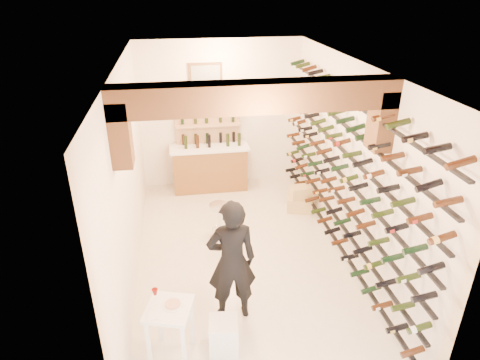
% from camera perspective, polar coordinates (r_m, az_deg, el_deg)
% --- Properties ---
extents(ground, '(6.00, 6.00, 0.00)m').
position_cam_1_polar(ground, '(7.30, 0.38, -10.26)').
color(ground, beige).
rests_on(ground, ground).
extents(room_shell, '(3.52, 6.02, 3.21)m').
position_cam_1_polar(room_shell, '(6.00, 0.85, 5.89)').
color(room_shell, white).
rests_on(room_shell, ground).
extents(wine_rack, '(0.32, 5.70, 2.56)m').
position_cam_1_polar(wine_rack, '(6.91, 13.05, 1.66)').
color(wine_rack, black).
rests_on(wine_rack, ground).
extents(back_counter, '(1.70, 0.62, 1.29)m').
position_cam_1_polar(back_counter, '(9.29, -4.11, 1.83)').
color(back_counter, brown).
rests_on(back_counter, ground).
extents(back_shelving, '(1.40, 0.31, 2.73)m').
position_cam_1_polar(back_shelving, '(9.28, -4.37, 6.01)').
color(back_shelving, tan).
rests_on(back_shelving, ground).
extents(tasting_table, '(0.66, 0.66, 0.93)m').
position_cam_1_polar(tasting_table, '(5.36, -9.59, -17.74)').
color(tasting_table, white).
rests_on(tasting_table, ground).
extents(white_stool, '(0.40, 0.40, 0.45)m').
position_cam_1_polar(white_stool, '(5.64, -2.23, -20.35)').
color(white_stool, white).
rests_on(white_stool, ground).
extents(person, '(0.67, 0.45, 1.82)m').
position_cam_1_polar(person, '(5.66, -1.14, -10.98)').
color(person, black).
rests_on(person, ground).
extents(chrome_barstool, '(0.37, 0.37, 0.72)m').
position_cam_1_polar(chrome_barstool, '(7.49, -2.80, -5.41)').
color(chrome_barstool, silver).
rests_on(chrome_barstool, ground).
extents(crate_lower, '(0.58, 0.49, 0.30)m').
position_cam_1_polar(crate_lower, '(8.62, 8.13, -3.24)').
color(crate_lower, tan).
rests_on(crate_lower, ground).
extents(crate_upper, '(0.43, 0.31, 0.24)m').
position_cam_1_polar(crate_upper, '(8.49, 8.24, -1.64)').
color(crate_upper, tan).
rests_on(crate_upper, crate_lower).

